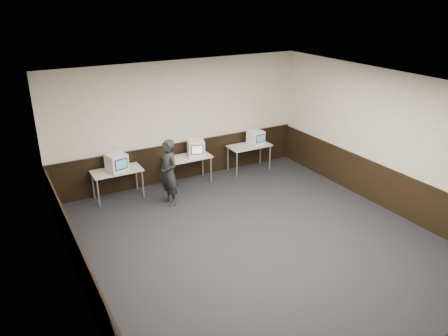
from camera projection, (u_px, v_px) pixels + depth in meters
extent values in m
plane|color=black|center=(263.00, 247.00, 8.82)|extent=(8.00, 8.00, 0.00)
plane|color=white|center=(270.00, 89.00, 7.60)|extent=(8.00, 8.00, 0.00)
plane|color=beige|center=(181.00, 122.00, 11.45)|extent=(7.00, 0.00, 7.00)
plane|color=beige|center=(75.00, 217.00, 6.64)|extent=(0.00, 8.00, 8.00)
plane|color=beige|center=(396.00, 144.00, 9.78)|extent=(0.00, 8.00, 8.00)
cube|color=black|center=(182.00, 161.00, 11.85)|extent=(6.98, 0.04, 1.00)
cube|color=black|center=(85.00, 277.00, 7.06)|extent=(0.04, 7.98, 1.00)
cube|color=black|center=(388.00, 189.00, 10.19)|extent=(0.04, 7.98, 1.00)
cube|color=black|center=(182.00, 143.00, 11.63)|extent=(6.98, 0.06, 0.04)
cube|color=beige|center=(117.00, 171.00, 10.60)|extent=(1.20, 0.60, 0.04)
cylinder|color=#999999|center=(98.00, 193.00, 10.29)|extent=(0.04, 0.04, 0.71)
cylinder|color=#999999|center=(143.00, 184.00, 10.79)|extent=(0.04, 0.04, 0.71)
cylinder|color=#999999|center=(93.00, 186.00, 10.70)|extent=(0.04, 0.04, 0.71)
cylinder|color=#999999|center=(136.00, 177.00, 11.19)|extent=(0.04, 0.04, 0.71)
cube|color=beige|center=(188.00, 157.00, 11.45)|extent=(1.20, 0.60, 0.04)
cylinder|color=#999999|center=(173.00, 178.00, 11.15)|extent=(0.04, 0.04, 0.71)
cylinder|color=#999999|center=(211.00, 170.00, 11.64)|extent=(0.04, 0.04, 0.71)
cylinder|color=#999999|center=(166.00, 171.00, 11.55)|extent=(0.04, 0.04, 0.71)
cylinder|color=#999999|center=(203.00, 164.00, 12.04)|extent=(0.04, 0.04, 0.71)
cube|color=beige|center=(249.00, 146.00, 12.31)|extent=(1.20, 0.60, 0.04)
cylinder|color=#999999|center=(237.00, 164.00, 12.00)|extent=(0.04, 0.04, 0.71)
cylinder|color=#999999|center=(270.00, 158.00, 12.49)|extent=(0.04, 0.04, 0.71)
cylinder|color=#999999|center=(228.00, 159.00, 12.40)|extent=(0.04, 0.04, 0.71)
cylinder|color=#999999|center=(260.00, 152.00, 12.90)|extent=(0.04, 0.04, 0.71)
cube|color=white|center=(117.00, 162.00, 10.48)|extent=(0.52, 0.54, 0.43)
cube|color=black|center=(121.00, 164.00, 10.31)|extent=(0.32, 0.09, 0.26)
cube|color=teal|center=(121.00, 164.00, 10.30)|extent=(0.28, 0.06, 0.22)
cube|color=white|center=(196.00, 148.00, 11.47)|extent=(0.53, 0.54, 0.42)
cube|color=black|center=(197.00, 150.00, 11.26)|extent=(0.31, 0.10, 0.25)
cube|color=silver|center=(197.00, 150.00, 11.25)|extent=(0.26, 0.08, 0.21)
cube|color=white|center=(256.00, 137.00, 12.33)|extent=(0.43, 0.45, 0.38)
cube|color=black|center=(260.00, 139.00, 12.16)|extent=(0.29, 0.05, 0.23)
cube|color=#315F93|center=(261.00, 139.00, 12.16)|extent=(0.25, 0.03, 0.19)
imported|color=black|center=(169.00, 173.00, 10.29)|extent=(0.48, 0.65, 1.62)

